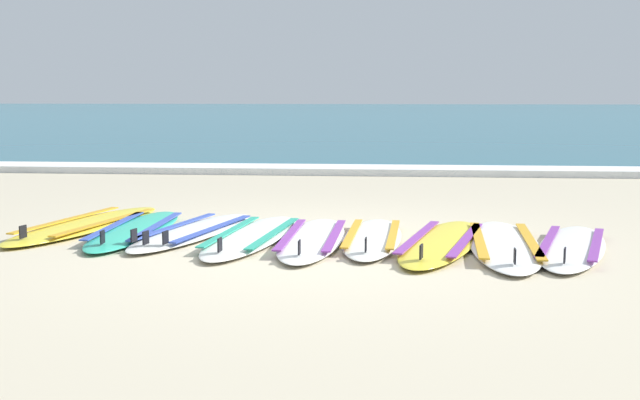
% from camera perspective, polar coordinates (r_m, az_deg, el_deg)
% --- Properties ---
extents(ground_plane, '(80.00, 80.00, 0.00)m').
position_cam_1_polar(ground_plane, '(6.83, -0.39, -3.40)').
color(ground_plane, '#C1B599').
extents(sea, '(80.00, 60.00, 0.10)m').
position_cam_1_polar(sea, '(42.43, 4.11, 6.09)').
color(sea, '#23667A').
rests_on(sea, ground).
extents(wave_foam_strip, '(80.00, 0.85, 0.11)m').
position_cam_1_polar(wave_foam_strip, '(12.91, 2.15, 2.16)').
color(wave_foam_strip, white).
rests_on(wave_foam_strip, ground).
extents(surfboard_0, '(1.13, 2.48, 0.18)m').
position_cam_1_polar(surfboard_0, '(8.09, -16.29, -1.69)').
color(surfboard_0, yellow).
rests_on(surfboard_0, ground).
extents(surfboard_1, '(0.56, 2.23, 0.18)m').
position_cam_1_polar(surfboard_1, '(7.68, -13.04, -2.07)').
color(surfboard_1, '#2DB793').
rests_on(surfboard_1, ground).
extents(surfboard_2, '(1.05, 2.24, 0.18)m').
position_cam_1_polar(surfboard_2, '(7.49, -8.98, -2.21)').
color(surfboard_2, silver).
rests_on(surfboard_2, ground).
extents(surfboard_3, '(0.83, 2.31, 0.18)m').
position_cam_1_polar(surfboard_3, '(7.18, -4.87, -2.58)').
color(surfboard_3, silver).
rests_on(surfboard_3, ground).
extents(surfboard_4, '(0.60, 2.18, 0.18)m').
position_cam_1_polar(surfboard_4, '(7.03, -0.55, -2.78)').
color(surfboard_4, white).
rests_on(surfboard_4, ground).
extents(surfboard_5, '(0.60, 2.04, 0.18)m').
position_cam_1_polar(surfboard_5, '(7.10, 3.76, -2.69)').
color(surfboard_5, silver).
rests_on(surfboard_5, ground).
extents(surfboard_6, '(1.10, 2.37, 0.18)m').
position_cam_1_polar(surfboard_6, '(6.96, 8.68, -2.98)').
color(surfboard_6, yellow).
rests_on(surfboard_6, ground).
extents(surfboard_7, '(0.73, 2.39, 0.18)m').
position_cam_1_polar(surfboard_7, '(6.96, 13.01, -3.09)').
color(surfboard_7, white).
rests_on(surfboard_7, ground).
extents(surfboard_8, '(1.10, 2.19, 0.18)m').
position_cam_1_polar(surfboard_8, '(7.00, 17.53, -3.20)').
color(surfboard_8, white).
rests_on(surfboard_8, ground).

